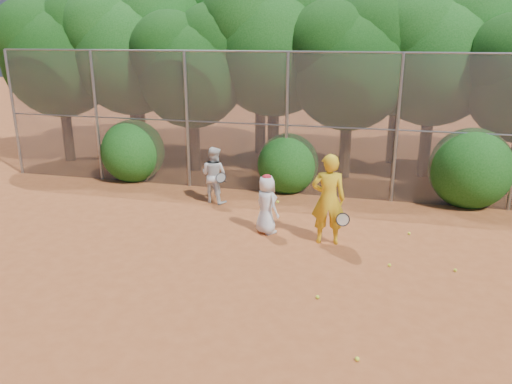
# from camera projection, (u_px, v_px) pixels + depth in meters

# --- Properties ---
(ground) EXTENTS (80.00, 80.00, 0.00)m
(ground) POSITION_uv_depth(u_px,v_px,m) (276.00, 296.00, 8.85)
(ground) COLOR #994A22
(ground) RESTS_ON ground
(fence_back) EXTENTS (20.05, 0.09, 4.03)m
(fence_back) POSITION_uv_depth(u_px,v_px,m) (318.00, 125.00, 13.80)
(fence_back) COLOR gray
(fence_back) RESTS_ON ground
(tree_0) EXTENTS (4.38, 3.81, 6.00)m
(tree_0) POSITION_uv_depth(u_px,v_px,m) (60.00, 50.00, 17.32)
(tree_0) COLOR black
(tree_0) RESTS_ON ground
(tree_1) EXTENTS (4.64, 4.03, 6.35)m
(tree_1) POSITION_uv_depth(u_px,v_px,m) (132.00, 43.00, 17.12)
(tree_1) COLOR black
(tree_1) RESTS_ON ground
(tree_2) EXTENTS (3.99, 3.47, 5.47)m
(tree_2) POSITION_uv_depth(u_px,v_px,m) (193.00, 62.00, 16.06)
(tree_2) COLOR black
(tree_2) RESTS_ON ground
(tree_3) EXTENTS (4.89, 4.26, 6.70)m
(tree_3) POSITION_uv_depth(u_px,v_px,m) (276.00, 36.00, 16.15)
(tree_3) COLOR black
(tree_3) RESTS_ON ground
(tree_4) EXTENTS (4.19, 3.64, 5.73)m
(tree_4) POSITION_uv_depth(u_px,v_px,m) (352.00, 58.00, 15.20)
(tree_4) COLOR black
(tree_4) RESTS_ON ground
(tree_5) EXTENTS (4.51, 3.92, 6.17)m
(tree_5) POSITION_uv_depth(u_px,v_px,m) (437.00, 48.00, 15.26)
(tree_5) COLOR black
(tree_5) RESTS_ON ground
(tree_9) EXTENTS (4.83, 4.20, 6.62)m
(tree_9) POSITION_uv_depth(u_px,v_px,m) (137.00, 37.00, 19.43)
(tree_9) COLOR black
(tree_9) RESTS_ON ground
(tree_10) EXTENTS (5.15, 4.48, 7.06)m
(tree_10) POSITION_uv_depth(u_px,v_px,m) (263.00, 29.00, 18.35)
(tree_10) COLOR black
(tree_10) RESTS_ON ground
(tree_11) EXTENTS (4.64, 4.03, 6.35)m
(tree_11) POSITION_uv_depth(u_px,v_px,m) (402.00, 43.00, 16.94)
(tree_11) COLOR black
(tree_11) RESTS_ON ground
(bush_0) EXTENTS (2.00, 2.00, 2.00)m
(bush_0) POSITION_uv_depth(u_px,v_px,m) (133.00, 148.00, 15.78)
(bush_0) COLOR #134912
(bush_0) RESTS_ON ground
(bush_1) EXTENTS (1.80, 1.80, 1.80)m
(bush_1) POSITION_uv_depth(u_px,v_px,m) (288.00, 161.00, 14.63)
(bush_1) COLOR #134912
(bush_1) RESTS_ON ground
(bush_2) EXTENTS (2.20, 2.20, 2.20)m
(bush_2) POSITION_uv_depth(u_px,v_px,m) (471.00, 165.00, 13.39)
(bush_2) COLOR #134912
(bush_2) RESTS_ON ground
(player_yellow) EXTENTS (0.91, 0.59, 2.03)m
(player_yellow) POSITION_uv_depth(u_px,v_px,m) (328.00, 199.00, 10.84)
(player_yellow) COLOR gold
(player_yellow) RESTS_ON ground
(player_teen) EXTENTS (0.80, 0.77, 1.41)m
(player_teen) POSITION_uv_depth(u_px,v_px,m) (267.00, 204.00, 11.49)
(player_teen) COLOR silver
(player_teen) RESTS_ON ground
(player_white) EXTENTS (0.91, 0.81, 1.56)m
(player_white) POSITION_uv_depth(u_px,v_px,m) (214.00, 175.00, 13.61)
(player_white) COLOR silver
(player_white) RESTS_ON ground
(ball_0) EXTENTS (0.07, 0.07, 0.07)m
(ball_0) POSITION_uv_depth(u_px,v_px,m) (389.00, 265.00, 9.96)
(ball_0) COLOR #CEDD28
(ball_0) RESTS_ON ground
(ball_1) EXTENTS (0.07, 0.07, 0.07)m
(ball_1) POSITION_uv_depth(u_px,v_px,m) (409.00, 233.00, 11.56)
(ball_1) COLOR #CEDD28
(ball_1) RESTS_ON ground
(ball_2) EXTENTS (0.07, 0.07, 0.07)m
(ball_2) POSITION_uv_depth(u_px,v_px,m) (357.00, 359.00, 7.08)
(ball_2) COLOR #CEDD28
(ball_2) RESTS_ON ground
(ball_3) EXTENTS (0.07, 0.07, 0.07)m
(ball_3) POSITION_uv_depth(u_px,v_px,m) (455.00, 270.00, 9.75)
(ball_3) COLOR #CEDD28
(ball_3) RESTS_ON ground
(ball_4) EXTENTS (0.07, 0.07, 0.07)m
(ball_4) POSITION_uv_depth(u_px,v_px,m) (318.00, 297.00, 8.75)
(ball_4) COLOR #CEDD28
(ball_4) RESTS_ON ground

